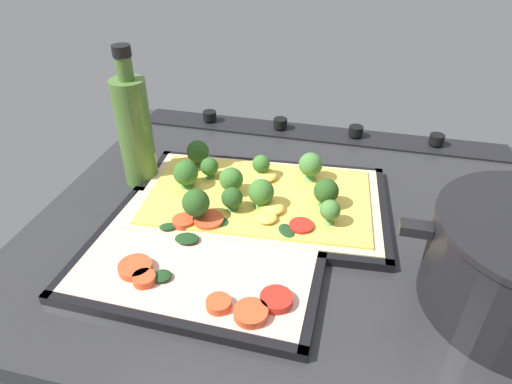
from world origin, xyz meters
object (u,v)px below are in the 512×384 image
baking_tray_front (259,203)px  broccoli_pizza (254,192)px  baking_tray_back (203,257)px  oil_bottle (135,130)px  veggie_pizza_back (205,255)px

baking_tray_front → broccoli_pizza: 2.00cm
baking_tray_back → oil_bottle: oil_bottle is taller
broccoli_pizza → baking_tray_back: broccoli_pizza is taller
baking_tray_back → baking_tray_front: bearing=-107.4°
baking_tray_back → veggie_pizza_back: bearing=148.4°
baking_tray_back → broccoli_pizza: bearing=-104.5°
baking_tray_front → oil_bottle: (20.91, -2.32, 9.17)cm
baking_tray_front → veggie_pizza_back: size_ratio=1.36×
broccoli_pizza → baking_tray_back: (3.61, 13.96, -1.84)cm
veggie_pizza_back → oil_bottle: 25.12cm
baking_tray_back → oil_bottle: 24.94cm
broccoli_pizza → oil_bottle: 21.55cm
baking_tray_front → baking_tray_back: 14.63cm
baking_tray_front → broccoli_pizza: size_ratio=1.07×
veggie_pizza_back → broccoli_pizza: bearing=-102.7°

